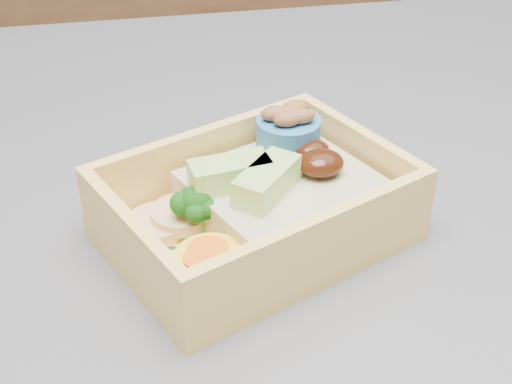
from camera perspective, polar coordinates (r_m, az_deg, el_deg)
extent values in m
cube|color=brown|center=(1.72, -6.74, 9.09)|extent=(3.20, 0.60, 0.90)
cube|color=#3E3E43|center=(0.39, 7.33, -10.04)|extent=(1.24, 0.84, 0.04)
cube|color=#FACE67|center=(0.40, 0.00, -3.19)|extent=(0.19, 0.17, 0.01)
cube|color=#FACE67|center=(0.43, -4.10, 2.78)|extent=(0.15, 0.07, 0.04)
cube|color=#FACE67|center=(0.36, 4.93, -4.51)|extent=(0.15, 0.07, 0.04)
cube|color=#FACE67|center=(0.43, 8.23, 2.72)|extent=(0.05, 0.09, 0.04)
cube|color=#FACE67|center=(0.36, -9.86, -4.40)|extent=(0.05, 0.09, 0.04)
cube|color=tan|center=(0.40, 2.24, -0.46)|extent=(0.12, 0.12, 0.02)
ellipsoid|color=black|center=(0.40, 5.22, 2.31)|extent=(0.03, 0.03, 0.01)
ellipsoid|color=black|center=(0.41, 4.48, 3.34)|extent=(0.03, 0.02, 0.01)
cube|color=#B2E678|center=(0.38, 0.88, 0.90)|extent=(0.04, 0.05, 0.02)
cube|color=#B2E678|center=(0.39, -2.10, 1.49)|extent=(0.05, 0.03, 0.02)
cylinder|color=#7EA659|center=(0.39, -4.69, -2.62)|extent=(0.01, 0.01, 0.01)
sphere|color=#155012|center=(0.38, -4.80, -0.73)|extent=(0.02, 0.02, 0.02)
sphere|color=#155012|center=(0.39, -4.17, -0.37)|extent=(0.01, 0.01, 0.01)
sphere|color=#155012|center=(0.39, -5.90, -0.94)|extent=(0.01, 0.01, 0.01)
sphere|color=#155012|center=(0.38, -3.97, -1.36)|extent=(0.01, 0.01, 0.01)
sphere|color=#155012|center=(0.38, -4.83, -1.60)|extent=(0.01, 0.01, 0.01)
sphere|color=#155012|center=(0.39, -5.38, -0.51)|extent=(0.01, 0.01, 0.01)
cylinder|color=yellow|center=(0.36, -3.57, -6.21)|extent=(0.04, 0.04, 0.02)
cylinder|color=orange|center=(0.36, -3.85, -4.69)|extent=(0.02, 0.02, 0.00)
cylinder|color=orange|center=(0.35, -4.19, -5.34)|extent=(0.02, 0.02, 0.00)
cylinder|color=tan|center=(0.40, -7.78, -2.51)|extent=(0.04, 0.04, 0.01)
cylinder|color=tan|center=(0.40, -5.93, -1.79)|extent=(0.04, 0.04, 0.01)
ellipsoid|color=silver|center=(0.42, -4.90, -0.20)|extent=(0.02, 0.02, 0.02)
ellipsoid|color=silver|center=(0.37, -6.89, -5.59)|extent=(0.02, 0.02, 0.02)
cylinder|color=teal|center=(0.43, 2.61, 4.75)|extent=(0.04, 0.04, 0.02)
ellipsoid|color=brown|center=(0.42, 2.66, 6.33)|extent=(0.02, 0.02, 0.01)
ellipsoid|color=brown|center=(0.43, 3.23, 6.79)|extent=(0.02, 0.02, 0.01)
ellipsoid|color=brown|center=(0.42, 1.53, 6.31)|extent=(0.02, 0.02, 0.01)
ellipsoid|color=brown|center=(0.42, 3.63, 6.09)|extent=(0.02, 0.02, 0.01)
ellipsoid|color=brown|center=(0.41, 2.52, 5.86)|extent=(0.02, 0.02, 0.01)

